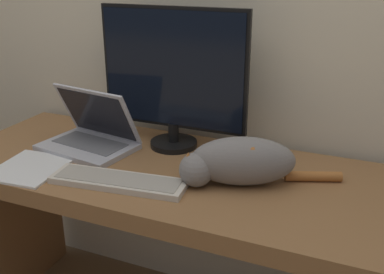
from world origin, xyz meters
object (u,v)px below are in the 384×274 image
monitor (173,76)px  external_keyboard (118,181)px  laptop (91,136)px  cat (238,161)px

monitor → external_keyboard: 0.44m
monitor → external_keyboard: size_ratio=1.26×
laptop → external_keyboard: size_ratio=0.82×
monitor → cat: bearing=-33.1°
monitor → laptop: size_ratio=1.53×
monitor → laptop: bearing=-153.7°
external_keyboard → cat: 0.38m
external_keyboard → cat: (0.34, 0.15, 0.07)m
monitor → cat: monitor is taller
monitor → laptop: 0.38m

